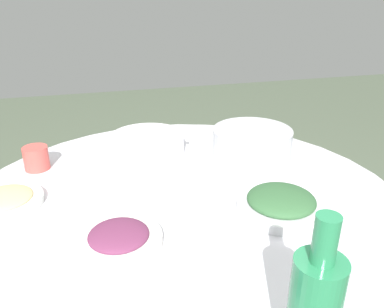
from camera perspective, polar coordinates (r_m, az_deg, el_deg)
name	(u,v)px	position (r m, az deg, el deg)	size (l,w,h in m)	color
round_dining_table	(183,233)	(1.14, -1.30, -11.31)	(1.22, 1.22, 0.73)	#99999E
rice_bowl	(252,142)	(1.35, 8.66, 1.79)	(0.27, 0.27, 0.10)	#B2B5BA
soup_bowl	(148,145)	(1.36, -6.45, 1.33)	(0.25, 0.28, 0.07)	white
dish_eggplant	(119,238)	(0.92, -10.52, -11.91)	(0.20, 0.20, 0.04)	silver
dish_greens	(281,203)	(1.04, 12.74, -6.96)	(0.23, 0.23, 0.06)	silver
dish_noodles	(5,200)	(1.16, -25.47, -6.03)	(0.20, 0.20, 0.03)	white
tea_cup_far	(36,158)	(1.33, -21.60, -0.55)	(0.08, 0.08, 0.07)	#CF4942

